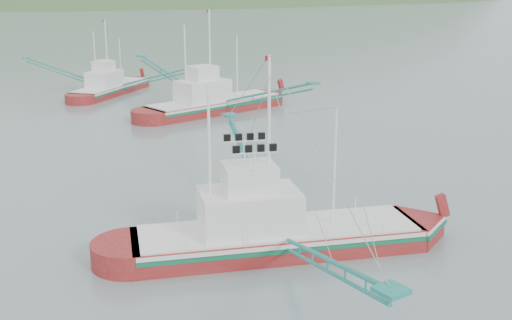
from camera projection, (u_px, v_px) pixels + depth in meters
ground at (320, 242)px, 34.21m from camera, size 1200.00×1200.00×0.00m
main_boat at (276, 210)px, 32.58m from camera, size 15.25×25.76×10.89m
bg_boat_far at (110, 77)px, 78.39m from camera, size 18.09×21.27×9.72m
bg_boat_right at (213, 96)px, 67.64m from camera, size 16.06×28.30×11.50m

